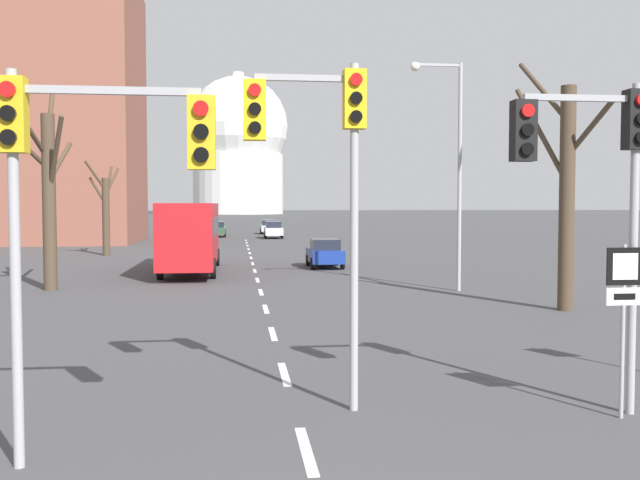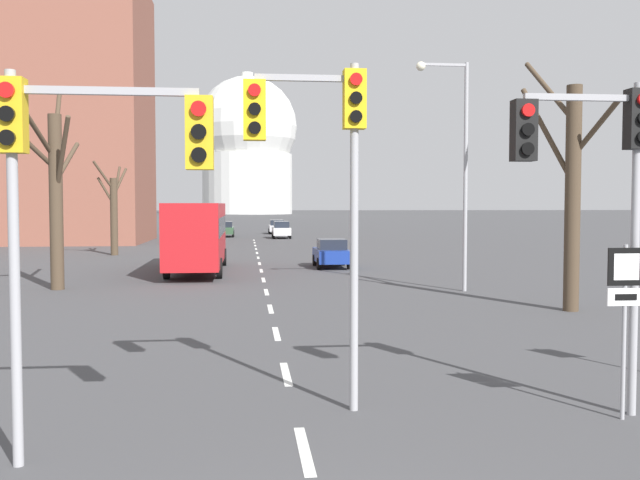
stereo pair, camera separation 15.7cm
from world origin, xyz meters
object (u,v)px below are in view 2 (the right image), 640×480
object	(u,v)px
traffic_signal_near_right	(599,164)
sedan_far_left	(331,253)
traffic_signal_near_left	(79,166)
street_lamp_right	(457,153)
sedan_near_left	(281,230)
sedan_near_right	(225,229)
city_bus	(197,232)
sedan_mid_centre	(277,227)
traffic_signal_centre_tall	(321,149)
route_sign_post	(625,300)

from	to	relation	value
traffic_signal_near_right	sedan_far_left	xyz separation A→B (m)	(-0.97, 27.41, -3.29)
traffic_signal_near_left	street_lamp_right	distance (m)	20.61
traffic_signal_near_left	sedan_near_left	world-z (taller)	traffic_signal_near_left
sedan_near_left	sedan_near_right	size ratio (longest dim) A/B	0.99
sedan_near_right	city_bus	xyz separation A→B (m)	(-0.27, -39.39, 1.22)
street_lamp_right	sedan_near_right	size ratio (longest dim) A/B	2.01
traffic_signal_near_right	traffic_signal_near_left	size ratio (longest dim) A/B	1.04
sedan_mid_centre	traffic_signal_centre_tall	bearing A→B (deg)	-91.92
traffic_signal_near_left	city_bus	world-z (taller)	traffic_signal_near_left
traffic_signal_near_right	route_sign_post	bearing A→B (deg)	-31.36
traffic_signal_near_right	sedan_mid_centre	world-z (taller)	traffic_signal_near_right
traffic_signal_near_right	sedan_near_right	xyz separation A→B (m)	(-7.74, 64.82, -3.25)
sedan_far_left	sedan_mid_centre	bearing A→B (deg)	91.29
street_lamp_right	sedan_far_left	xyz separation A→B (m)	(-3.63, 11.00, -4.64)
city_bus	street_lamp_right	bearing A→B (deg)	-40.25
traffic_signal_near_right	street_lamp_right	size ratio (longest dim) A/B	0.60
route_sign_post	sedan_mid_centre	bearing A→B (deg)	91.86
sedan_near_right	city_bus	bearing A→B (deg)	-90.39
street_lamp_right	city_bus	world-z (taller)	street_lamp_right
sedan_near_left	sedan_far_left	world-z (taller)	sedan_near_left
traffic_signal_near_left	street_lamp_right	size ratio (longest dim) A/B	0.58
traffic_signal_near_left	sedan_near_right	world-z (taller)	traffic_signal_near_left
traffic_signal_near_left	traffic_signal_near_right	bearing A→B (deg)	9.66
traffic_signal_centre_tall	route_sign_post	bearing A→B (deg)	-11.37
sedan_near_right	city_bus	distance (m)	39.41
sedan_near_left	city_bus	size ratio (longest dim) A/B	0.41
street_lamp_right	sedan_near_left	distance (m)	44.93
street_lamp_right	city_bus	size ratio (longest dim) A/B	0.83
street_lamp_right	traffic_signal_near_right	bearing A→B (deg)	-99.20
traffic_signal_near_right	sedan_near_right	size ratio (longest dim) A/B	1.20
sedan_near_right	sedan_mid_centre	xyz separation A→B (m)	(5.77, 7.19, -0.02)
route_sign_post	sedan_near_right	bearing A→B (deg)	97.11
traffic_signal_near_left	city_bus	distance (m)	26.83
traffic_signal_near_left	sedan_near_left	distance (m)	62.53
sedan_near_right	traffic_signal_near_left	bearing A→B (deg)	-90.01
traffic_signal_near_right	traffic_signal_centre_tall	world-z (taller)	traffic_signal_centre_tall
traffic_signal_near_right	traffic_signal_centre_tall	bearing A→B (deg)	170.54
traffic_signal_near_right	sedan_far_left	size ratio (longest dim) A/B	1.40
traffic_signal_near_right	traffic_signal_near_left	distance (m)	7.87
sedan_mid_centre	city_bus	world-z (taller)	city_bus
traffic_signal_near_right	sedan_near_right	distance (m)	65.37
traffic_signal_centre_tall	sedan_near_left	size ratio (longest dim) A/B	1.29
sedan_mid_centre	city_bus	size ratio (longest dim) A/B	0.38
traffic_signal_near_right	street_lamp_right	bearing A→B (deg)	80.80
route_sign_post	street_lamp_right	bearing A→B (deg)	82.16
traffic_signal_near_right	sedan_mid_centre	size ratio (longest dim) A/B	1.30
traffic_signal_centre_tall	traffic_signal_near_left	bearing A→B (deg)	-148.85
traffic_signal_near_left	sedan_near_left	size ratio (longest dim) A/B	1.16
traffic_signal_near_right	traffic_signal_near_left	world-z (taller)	traffic_signal_near_right
route_sign_post	sedan_near_right	distance (m)	65.56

